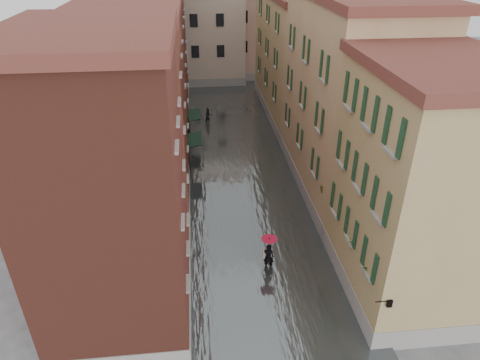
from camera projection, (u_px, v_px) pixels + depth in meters
ground at (262, 269)px, 23.98m from camera, size 120.00×120.00×0.00m
floodwater at (238, 162)px, 35.18m from camera, size 10.00×60.00×0.20m
building_left_near at (112, 196)px, 18.41m from camera, size 6.00×8.00×13.00m
building_left_mid at (138, 112)px, 28.05m from camera, size 6.00×14.00×12.50m
building_left_far at (153, 49)px, 40.66m from camera, size 6.00×16.00×14.00m
building_right_near at (419, 193)px, 20.06m from camera, size 6.00×8.00×11.50m
building_right_mid at (346, 100)px, 29.21m from camera, size 6.00×14.00×13.00m
building_right_far at (297, 58)px, 42.56m from camera, size 6.00×16.00×11.50m
building_end_cream at (194, 27)px, 53.39m from camera, size 12.00×9.00×13.00m
building_end_pink at (263, 27)px, 56.19m from camera, size 10.00×9.00×12.00m
awning_near at (194, 140)px, 33.25m from camera, size 1.09×2.79×2.80m
awning_far at (194, 116)px, 37.90m from camera, size 1.09×2.80×2.80m
wall_lantern at (389, 303)px, 17.71m from camera, size 0.71×0.22×0.35m
window_planters at (347, 225)px, 21.66m from camera, size 0.59×8.03×0.84m
pedestrian_main at (269, 251)px, 23.42m from camera, size 0.89×0.89×2.06m
pedestrian_far at (208, 116)px, 42.42m from camera, size 0.92×0.80×1.59m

